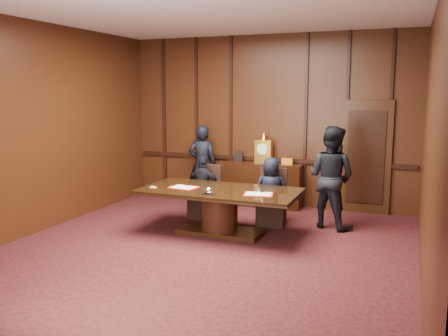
{
  "coord_description": "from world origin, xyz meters",
  "views": [
    {
      "loc": [
        2.78,
        -5.99,
        2.35
      ],
      "look_at": [
        -0.18,
        1.51,
        1.05
      ],
      "focal_mm": 38.0,
      "sensor_mm": 36.0,
      "label": 1
    }
  ],
  "objects_px": {
    "signatory_left": "(203,187)",
    "signatory_right": "(271,192)",
    "sideboard": "(263,183)",
    "witness_right": "(331,177)",
    "witness_left": "(202,164)",
    "conference_table": "(220,204)"
  },
  "relations": [
    {
      "from": "conference_table",
      "to": "witness_right",
      "type": "distance_m",
      "value": 2.0
    },
    {
      "from": "witness_left",
      "to": "witness_right",
      "type": "bearing_deg",
      "value": 150.93
    },
    {
      "from": "sideboard",
      "to": "signatory_right",
      "type": "height_order",
      "value": "sideboard"
    },
    {
      "from": "signatory_left",
      "to": "witness_left",
      "type": "height_order",
      "value": "witness_left"
    },
    {
      "from": "witness_left",
      "to": "sideboard",
      "type": "bearing_deg",
      "value": 175.68
    },
    {
      "from": "sideboard",
      "to": "witness_right",
      "type": "xyz_separation_m",
      "value": [
        1.54,
        -1.07,
        0.4
      ]
    },
    {
      "from": "sideboard",
      "to": "witness_right",
      "type": "height_order",
      "value": "witness_right"
    },
    {
      "from": "witness_left",
      "to": "signatory_left",
      "type": "bearing_deg",
      "value": 103.56
    },
    {
      "from": "conference_table",
      "to": "signatory_right",
      "type": "xyz_separation_m",
      "value": [
        0.65,
        0.8,
        0.1
      ]
    },
    {
      "from": "conference_table",
      "to": "signatory_left",
      "type": "distance_m",
      "value": 1.03
    },
    {
      "from": "sideboard",
      "to": "signatory_right",
      "type": "xyz_separation_m",
      "value": [
        0.55,
        -1.36,
        0.13
      ]
    },
    {
      "from": "conference_table",
      "to": "signatory_right",
      "type": "relative_size",
      "value": 2.14
    },
    {
      "from": "sideboard",
      "to": "witness_right",
      "type": "bearing_deg",
      "value": -34.83
    },
    {
      "from": "conference_table",
      "to": "sideboard",
      "type": "bearing_deg",
      "value": 87.41
    },
    {
      "from": "sideboard",
      "to": "signatory_left",
      "type": "distance_m",
      "value": 1.56
    },
    {
      "from": "witness_right",
      "to": "signatory_left",
      "type": "bearing_deg",
      "value": 27.83
    },
    {
      "from": "signatory_right",
      "to": "sideboard",
      "type": "bearing_deg",
      "value": -83.69
    },
    {
      "from": "conference_table",
      "to": "witness_left",
      "type": "distance_m",
      "value": 2.36
    },
    {
      "from": "witness_left",
      "to": "conference_table",
      "type": "bearing_deg",
      "value": 109.78
    },
    {
      "from": "signatory_right",
      "to": "witness_right",
      "type": "height_order",
      "value": "witness_right"
    },
    {
      "from": "signatory_left",
      "to": "signatory_right",
      "type": "distance_m",
      "value": 1.3
    },
    {
      "from": "sideboard",
      "to": "signatory_right",
      "type": "distance_m",
      "value": 1.47
    }
  ]
}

